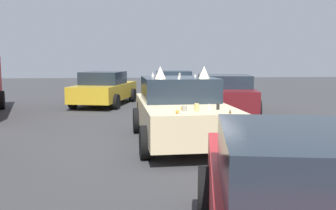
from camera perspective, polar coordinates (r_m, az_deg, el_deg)
ground_plane at (r=9.11m, az=1.89°, el=-5.61°), size 60.00×60.00×0.00m
art_car_decorated at (r=9.04m, az=1.84°, el=-0.83°), size 4.47×2.27×1.80m
parked_sedan_row_back_far at (r=16.45m, az=-9.42°, el=2.40°), size 4.60×2.69×1.42m
parked_sedan_far_right at (r=14.00m, az=8.64°, el=1.68°), size 4.52×2.58×1.39m
parked_sedan_behind_left at (r=3.64m, az=20.92°, el=-13.95°), size 4.23×2.55×1.43m
parked_sedan_far_left at (r=17.96m, az=0.81°, el=2.91°), size 4.22×2.07×1.39m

